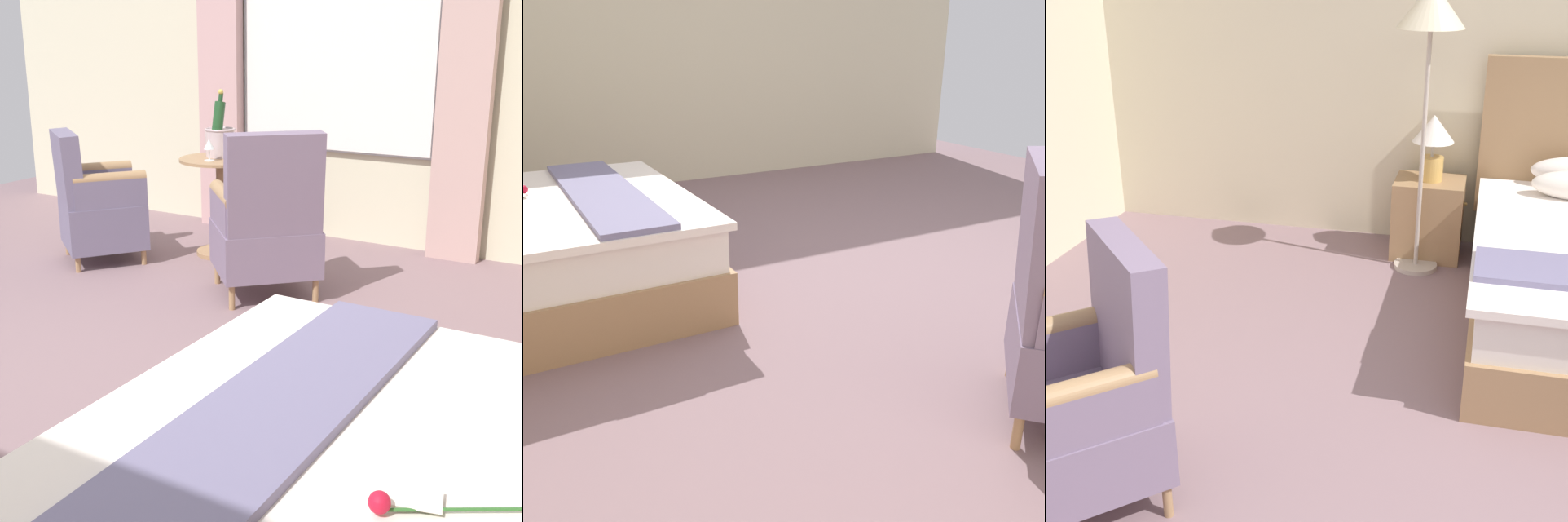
% 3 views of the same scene
% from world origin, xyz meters
% --- Properties ---
extents(wall_headboard_side, '(6.12, 0.12, 2.93)m').
position_xyz_m(wall_headboard_side, '(0.00, 3.26, 1.46)').
color(wall_headboard_side, beige).
rests_on(wall_headboard_side, ground).
extents(nightstand, '(0.48, 0.38, 0.53)m').
position_xyz_m(nightstand, '(-0.59, 2.91, 0.26)').
color(nightstand, '#A27B53').
rests_on(nightstand, ground).
extents(bedside_lamp, '(0.27, 0.27, 0.43)m').
position_xyz_m(bedside_lamp, '(-0.59, 2.91, 0.81)').
color(bedside_lamp, tan).
rests_on(bedside_lamp, nightstand).
extents(floor_lamp_brass, '(0.40, 0.40, 1.76)m').
position_xyz_m(floor_lamp_brass, '(-0.63, 2.66, 1.52)').
color(floor_lamp_brass, '#BFB1A4').
rests_on(floor_lamp_brass, ground).
extents(armchair_by_window, '(0.81, 0.81, 1.01)m').
position_xyz_m(armchair_by_window, '(-1.58, 0.22, 0.44)').
color(armchair_by_window, '#A27B53').
rests_on(armchair_by_window, ground).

